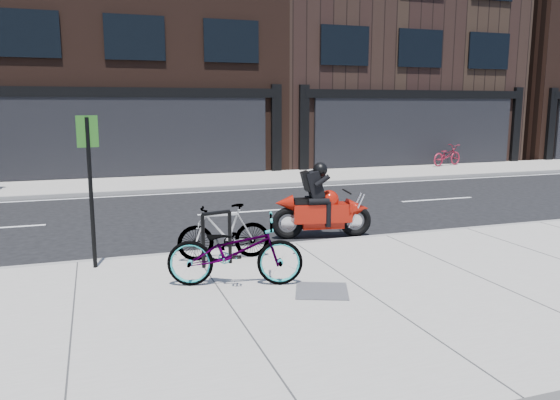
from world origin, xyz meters
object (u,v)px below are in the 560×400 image
object	(u,v)px
bike_rack	(217,234)
bicycle_far	(447,155)
utility_grate	(322,291)
sign_post	(90,178)
bicycle_rear	(224,232)
motorcycle	(326,207)
bicycle_front	(235,250)

from	to	relation	value
bike_rack	bicycle_far	bearing A→B (deg)	42.17
bike_rack	utility_grate	distance (m)	2.18
bike_rack	sign_post	world-z (taller)	sign_post
bicycle_rear	bicycle_far	xyz separation A→B (m)	(12.71, 11.36, -0.02)
motorcycle	bicycle_rear	bearing A→B (deg)	-141.84
motorcycle	sign_post	xyz separation A→B (m)	(-4.68, -1.16, 0.96)
utility_grate	motorcycle	bearing A→B (deg)	65.49
bicycle_rear	utility_grate	bearing A→B (deg)	28.94
bicycle_rear	motorcycle	size ratio (longest dim) A/B	0.75
bike_rack	bicycle_front	bearing A→B (deg)	-87.64
bicycle_far	utility_grate	xyz separation A→B (m)	(-11.76, -13.47, -0.46)
motorcycle	sign_post	bearing A→B (deg)	-156.18
bicycle_rear	sign_post	distance (m)	2.38
bicycle_far	sign_post	xyz separation A→B (m)	(-14.86, -11.16, 1.03)
motorcycle	bicycle_far	xyz separation A→B (m)	(10.18, 9.99, -0.06)
motorcycle	bike_rack	bearing A→B (deg)	-138.25
bicycle_far	motorcycle	bearing A→B (deg)	117.42
bike_rack	sign_post	xyz separation A→B (m)	(-1.94, 0.54, 0.95)
bicycle_front	utility_grate	bearing A→B (deg)	-105.51
motorcycle	utility_grate	size ratio (longest dim) A/B	2.88
bike_rack	bicycle_far	xyz separation A→B (m)	(12.91, 11.70, -0.08)
bicycle_front	motorcycle	size ratio (longest dim) A/B	0.93
bicycle_rear	utility_grate	world-z (taller)	bicycle_rear
utility_grate	bicycle_rear	bearing A→B (deg)	114.17
bicycle_front	bicycle_rear	distance (m)	1.43
motorcycle	utility_grate	bearing A→B (deg)	-104.63
motorcycle	utility_grate	xyz separation A→B (m)	(-1.58, -3.47, -0.52)
bicycle_far	sign_post	size ratio (longest dim) A/B	0.71
motorcycle	sign_post	size ratio (longest dim) A/B	0.86
bicycle_front	bicycle_rear	xyz separation A→B (m)	(0.16, 1.42, -0.04)
sign_post	bicycle_far	bearing A→B (deg)	24.07
bicycle_rear	bicycle_front	bearing A→B (deg)	-1.69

